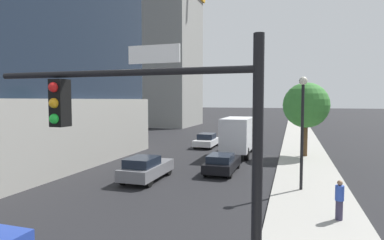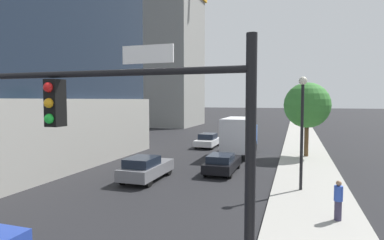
{
  "view_description": "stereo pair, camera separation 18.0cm",
  "coord_description": "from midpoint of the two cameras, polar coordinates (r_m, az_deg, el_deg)",
  "views": [
    {
      "loc": [
        6.9,
        -2.02,
        5.01
      ],
      "look_at": [
        0.65,
        17.78,
        3.69
      ],
      "focal_mm": 29.89,
      "sensor_mm": 36.0,
      "label": 1
    },
    {
      "loc": [
        7.07,
        -1.96,
        5.01
      ],
      "look_at": [
        0.65,
        17.78,
        3.69
      ],
      "focal_mm": 29.89,
      "sensor_mm": 36.0,
      "label": 2
    }
  ],
  "objects": [
    {
      "name": "sidewalk",
      "position": [
        22.55,
        19.7,
        -9.21
      ],
      "size": [
        4.02,
        120.0,
        0.15
      ],
      "primitive_type": "cube",
      "color": "#9E9B93",
      "rests_on": "ground"
    },
    {
      "name": "street_lamp",
      "position": [
        18.03,
        18.84,
        0.58
      ],
      "size": [
        0.44,
        0.44,
        6.08
      ],
      "color": "black",
      "rests_on": "sidewalk"
    },
    {
      "name": "car_black",
      "position": [
        22.22,
        5.17,
        -7.63
      ],
      "size": [
        1.84,
        4.55,
        1.33
      ],
      "color": "black",
      "rests_on": "ground"
    },
    {
      "name": "traffic_light_pole",
      "position": [
        6.45,
        -6.83,
        -2.77
      ],
      "size": [
        5.96,
        0.48,
        6.05
      ],
      "color": "black",
      "rests_on": "sidewalk"
    },
    {
      "name": "box_truck",
      "position": [
        28.87,
        8.18,
        -2.6
      ],
      "size": [
        2.3,
        7.03,
        3.43
      ],
      "color": "#1E4799",
      "rests_on": "ground"
    },
    {
      "name": "car_white",
      "position": [
        33.8,
        2.46,
        -3.67
      ],
      "size": [
        1.92,
        4.05,
        1.44
      ],
      "color": "silver",
      "rests_on": "ground"
    },
    {
      "name": "street_tree",
      "position": [
        29.03,
        19.52,
        2.48
      ],
      "size": [
        3.88,
        3.88,
        6.34
      ],
      "color": "brown",
      "rests_on": "sidewalk"
    },
    {
      "name": "car_gray",
      "position": [
        20.24,
        -8.47,
        -8.49
      ],
      "size": [
        1.91,
        4.45,
        1.53
      ],
      "color": "slate",
      "rests_on": "ground"
    },
    {
      "name": "pedestrian_blue_shirt",
      "position": [
        14.52,
        24.48,
        -12.82
      ],
      "size": [
        0.34,
        0.34,
        1.62
      ],
      "color": "#38334C",
      "rests_on": "sidewalk"
    },
    {
      "name": "construction_building",
      "position": [
        63.61,
        -5.11,
        12.98
      ],
      "size": [
        22.12,
        13.78,
        36.49
      ],
      "color": "gray",
      "rests_on": "ground"
    }
  ]
}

